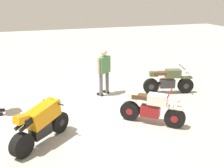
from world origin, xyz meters
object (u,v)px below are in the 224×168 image
Objects in this scene: motorcycle_cream_vintage at (152,108)px; traffic_cone at (167,74)px; motorcycle_olive_vintage at (168,81)px; person_in_green_shirt at (104,69)px; motorcycle_orange_sportbike at (42,122)px.

traffic_cone is (-2.51, -3.57, -0.23)m from motorcycle_cream_vintage.
motorcycle_olive_vintage is 2.53m from person_in_green_shirt.
motorcycle_orange_sportbike is 6.77m from traffic_cone.
person_in_green_shirt is 3.34× the size of traffic_cone.
motorcycle_orange_sportbike is 2.98× the size of traffic_cone.
motorcycle_olive_vintage is at bearing 62.11° from traffic_cone.
motorcycle_orange_sportbike is 0.89× the size of person_in_green_shirt.
motorcycle_olive_vintage is at bearing -17.79° from motorcycle_orange_sportbike.
motorcycle_cream_vintage is at bearing 162.43° from person_in_green_shirt.
person_in_green_shirt is at bearing -179.88° from motorcycle_olive_vintage.
motorcycle_olive_vintage reaches higher than traffic_cone.
motorcycle_orange_sportbike is at bearing -138.30° from motorcycle_cream_vintage.
motorcycle_orange_sportbike is 3.77m from person_in_green_shirt.
person_in_green_shirt reaches higher than traffic_cone.
traffic_cone is (-5.66, -3.69, -0.33)m from motorcycle_orange_sportbike.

